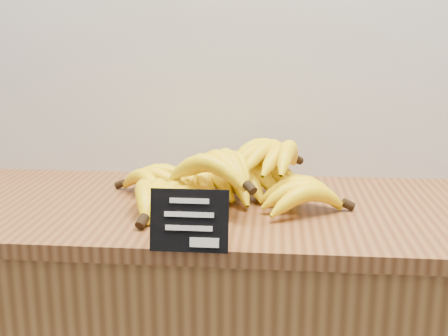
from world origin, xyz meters
The scene contains 3 objects.
counter_top centered at (0.10, 2.75, 0.92)m, with size 1.42×0.54×0.03m, color brown.
chalkboard_sign centered at (0.06, 2.48, 0.98)m, with size 0.13×0.01×0.11m, color black.
banana_pile centered at (0.11, 2.76, 0.98)m, with size 0.52×0.38×0.12m.
Camera 1 is at (0.20, 1.60, 1.29)m, focal length 45.00 mm.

